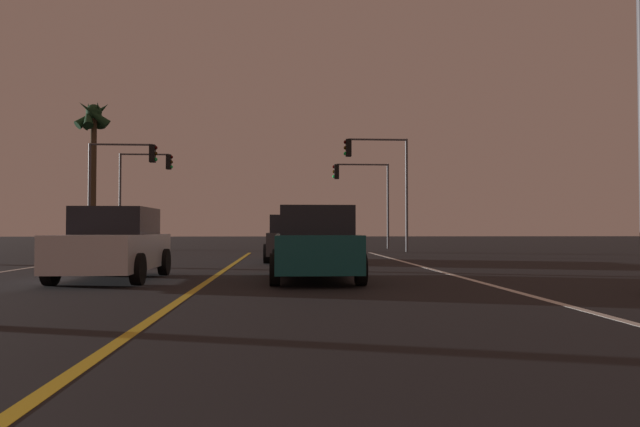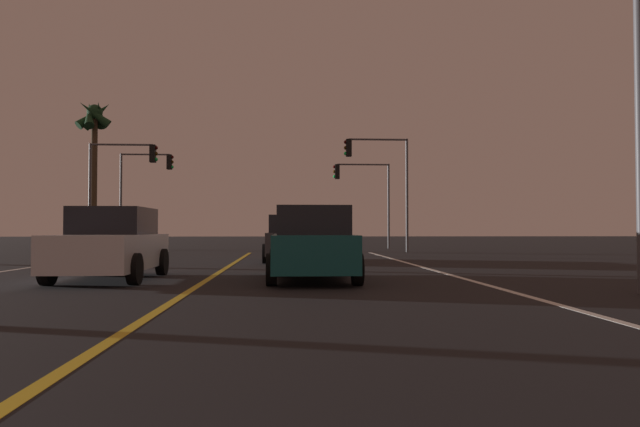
{
  "view_description": "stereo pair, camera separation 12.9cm",
  "coord_description": "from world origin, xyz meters",
  "px_view_note": "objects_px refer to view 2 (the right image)",
  "views": [
    {
      "loc": [
        1.72,
        0.94,
        1.18
      ],
      "look_at": [
        3.44,
        28.64,
        1.94
      ],
      "focal_mm": 32.62,
      "sensor_mm": 36.0,
      "label": 1
    },
    {
      "loc": [
        1.85,
        0.94,
        1.18
      ],
      "look_at": [
        3.44,
        28.64,
        1.94
      ],
      "focal_mm": 32.62,
      "sensor_mm": 36.0,
      "label": 2
    }
  ],
  "objects_px": {
    "traffic_light_far_left": "(146,178)",
    "street_lamp_right_near": "(612,32)",
    "traffic_light_near_left": "(122,171)",
    "palm_tree_left_far": "(94,129)",
    "car_ahead_far": "(291,239)",
    "car_oncoming": "(112,245)",
    "traffic_light_far_right": "(361,185)",
    "traffic_light_near_right": "(378,168)",
    "car_lead_same_lane": "(312,245)"
  },
  "relations": [
    {
      "from": "traffic_light_near_left",
      "to": "car_ahead_far",
      "type": "bearing_deg",
      "value": -44.64
    },
    {
      "from": "traffic_light_near_left",
      "to": "traffic_light_far_left",
      "type": "bearing_deg",
      "value": 91.62
    },
    {
      "from": "street_lamp_right_near",
      "to": "car_ahead_far",
      "type": "bearing_deg",
      "value": -62.71
    },
    {
      "from": "car_ahead_far",
      "to": "traffic_light_far_right",
      "type": "height_order",
      "value": "traffic_light_far_right"
    },
    {
      "from": "palm_tree_left_far",
      "to": "traffic_light_far_left",
      "type": "bearing_deg",
      "value": 14.73
    },
    {
      "from": "traffic_light_near_right",
      "to": "traffic_light_near_left",
      "type": "distance_m",
      "value": 13.12
    },
    {
      "from": "traffic_light_near_left",
      "to": "car_oncoming",
      "type": "bearing_deg",
      "value": -75.19
    },
    {
      "from": "traffic_light_far_right",
      "to": "street_lamp_right_near",
      "type": "xyz_separation_m",
      "value": [
        1.4,
        -25.23,
        0.91
      ]
    },
    {
      "from": "car_lead_same_lane",
      "to": "traffic_light_near_right",
      "type": "bearing_deg",
      "value": -14.09
    },
    {
      "from": "car_ahead_far",
      "to": "traffic_light_far_right",
      "type": "relative_size",
      "value": 0.82
    },
    {
      "from": "traffic_light_far_right",
      "to": "traffic_light_far_left",
      "type": "relative_size",
      "value": 0.91
    },
    {
      "from": "traffic_light_near_right",
      "to": "traffic_light_far_right",
      "type": "distance_m",
      "value": 5.52
    },
    {
      "from": "car_oncoming",
      "to": "palm_tree_left_far",
      "type": "bearing_deg",
      "value": -160.86
    },
    {
      "from": "car_oncoming",
      "to": "car_ahead_far",
      "type": "height_order",
      "value": "same"
    },
    {
      "from": "car_ahead_far",
      "to": "street_lamp_right_near",
      "type": "bearing_deg",
      "value": -152.71
    },
    {
      "from": "car_oncoming",
      "to": "car_lead_same_lane",
      "type": "bearing_deg",
      "value": 84.16
    },
    {
      "from": "car_lead_same_lane",
      "to": "traffic_light_far_left",
      "type": "relative_size",
      "value": 0.75
    },
    {
      "from": "car_ahead_far",
      "to": "car_lead_same_lane",
      "type": "distance_m",
      "value": 8.16
    },
    {
      "from": "car_ahead_far",
      "to": "traffic_light_near_left",
      "type": "xyz_separation_m",
      "value": [
        -8.54,
        8.43,
        3.32
      ]
    },
    {
      "from": "car_ahead_far",
      "to": "traffic_light_far_right",
      "type": "xyz_separation_m",
      "value": [
        4.43,
        13.93,
        3.1
      ]
    },
    {
      "from": "car_lead_same_lane",
      "to": "palm_tree_left_far",
      "type": "height_order",
      "value": "palm_tree_left_far"
    },
    {
      "from": "car_ahead_far",
      "to": "car_lead_same_lane",
      "type": "relative_size",
      "value": 1.0
    },
    {
      "from": "traffic_light_near_left",
      "to": "traffic_light_far_right",
      "type": "distance_m",
      "value": 14.09
    },
    {
      "from": "traffic_light_far_right",
      "to": "car_ahead_far",
      "type": "bearing_deg",
      "value": 72.36
    },
    {
      "from": "traffic_light_near_left",
      "to": "traffic_light_far_right",
      "type": "relative_size",
      "value": 1.06
    },
    {
      "from": "traffic_light_near_left",
      "to": "street_lamp_right_near",
      "type": "relative_size",
      "value": 0.74
    },
    {
      "from": "palm_tree_left_far",
      "to": "traffic_light_far_right",
      "type": "bearing_deg",
      "value": 2.67
    },
    {
      "from": "car_lead_same_lane",
      "to": "traffic_light_near_left",
      "type": "distance_m",
      "value": 19.14
    },
    {
      "from": "traffic_light_near_left",
      "to": "traffic_light_far_left",
      "type": "height_order",
      "value": "traffic_light_far_left"
    },
    {
      "from": "car_oncoming",
      "to": "car_lead_same_lane",
      "type": "relative_size",
      "value": 1.0
    },
    {
      "from": "car_oncoming",
      "to": "car_ahead_far",
      "type": "bearing_deg",
      "value": 150.83
    },
    {
      "from": "car_lead_same_lane",
      "to": "traffic_light_near_left",
      "type": "xyz_separation_m",
      "value": [
        -8.96,
        16.58,
        3.32
      ]
    },
    {
      "from": "palm_tree_left_far",
      "to": "traffic_light_near_right",
      "type": "bearing_deg",
      "value": -16.46
    },
    {
      "from": "traffic_light_far_right",
      "to": "street_lamp_right_near",
      "type": "bearing_deg",
      "value": 93.18
    },
    {
      "from": "traffic_light_near_right",
      "to": "traffic_light_far_left",
      "type": "bearing_deg",
      "value": -22.51
    },
    {
      "from": "traffic_light_near_left",
      "to": "traffic_light_far_right",
      "type": "height_order",
      "value": "traffic_light_near_left"
    },
    {
      "from": "car_oncoming",
      "to": "traffic_light_far_left",
      "type": "bearing_deg",
      "value": -168.46
    },
    {
      "from": "street_lamp_right_near",
      "to": "traffic_light_far_right",
      "type": "bearing_deg",
      "value": -86.82
    },
    {
      "from": "traffic_light_far_right",
      "to": "traffic_light_far_left",
      "type": "distance_m",
      "value": 13.13
    },
    {
      "from": "car_lead_same_lane",
      "to": "street_lamp_right_near",
      "type": "xyz_separation_m",
      "value": [
        5.41,
        -3.15,
        4.01
      ]
    },
    {
      "from": "car_oncoming",
      "to": "traffic_light_far_left",
      "type": "relative_size",
      "value": 0.75
    },
    {
      "from": "traffic_light_near_right",
      "to": "palm_tree_left_far",
      "type": "distance_m",
      "value": 17.01
    },
    {
      "from": "traffic_light_near_right",
      "to": "palm_tree_left_far",
      "type": "bearing_deg",
      "value": -16.46
    },
    {
      "from": "traffic_light_near_left",
      "to": "traffic_light_far_right",
      "type": "bearing_deg",
      "value": 22.98
    },
    {
      "from": "car_lead_same_lane",
      "to": "palm_tree_left_far",
      "type": "distance_m",
      "value": 25.25
    },
    {
      "from": "traffic_light_far_left",
      "to": "street_lamp_right_near",
      "type": "distance_m",
      "value": 29.12
    },
    {
      "from": "car_ahead_far",
      "to": "palm_tree_left_far",
      "type": "relative_size",
      "value": 0.48
    },
    {
      "from": "car_ahead_far",
      "to": "palm_tree_left_far",
      "type": "distance_m",
      "value": 18.61
    },
    {
      "from": "street_lamp_right_near",
      "to": "palm_tree_left_far",
      "type": "xyz_separation_m",
      "value": [
        -17.35,
        24.49,
        2.3
      ]
    },
    {
      "from": "car_oncoming",
      "to": "traffic_light_far_right",
      "type": "distance_m",
      "value": 23.5
    }
  ]
}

